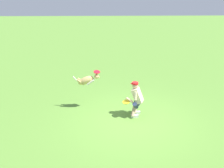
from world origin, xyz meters
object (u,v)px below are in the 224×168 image
object	(u,v)px
person	(136,98)
frisbee_held	(126,102)
dog	(87,80)
frisbee_flying	(97,72)

from	to	relation	value
person	frisbee_held	distance (m)	0.40
dog	frisbee_flying	world-z (taller)	frisbee_flying
person	dog	xyz separation A→B (m)	(1.78, -0.66, 0.45)
frisbee_held	person	bearing A→B (deg)	-162.82
person	frisbee_flying	world-z (taller)	frisbee_flying
person	frisbee_held	bearing A→B (deg)	38.35
dog	frisbee_held	world-z (taller)	dog
person	dog	distance (m)	1.95
dog	frisbee_flying	size ratio (longest dim) A/B	4.30
person	dog	size ratio (longest dim) A/B	1.26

